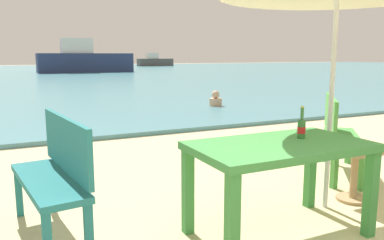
# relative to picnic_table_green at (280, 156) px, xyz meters

# --- Properties ---
(sea_water) EXTENTS (120.00, 50.00, 0.08)m
(sea_water) POSITION_rel_picnic_table_green_xyz_m (0.51, 29.13, -0.61)
(sea_water) COLOR teal
(sea_water) RESTS_ON ground_plane
(picnic_table_green) EXTENTS (1.40, 0.80, 0.76)m
(picnic_table_green) POSITION_rel_picnic_table_green_xyz_m (0.00, 0.00, 0.00)
(picnic_table_green) COLOR #3D8C42
(picnic_table_green) RESTS_ON ground_plane
(beer_bottle_amber) EXTENTS (0.07, 0.07, 0.26)m
(beer_bottle_amber) POSITION_rel_picnic_table_green_xyz_m (0.26, 0.06, 0.20)
(beer_bottle_amber) COLOR #2D662D
(beer_bottle_amber) RESTS_ON picnic_table_green
(side_table_wood) EXTENTS (0.44, 0.44, 0.54)m
(side_table_wood) POSITION_rel_picnic_table_green_xyz_m (1.15, 0.27, -0.30)
(side_table_wood) COLOR tan
(side_table_wood) RESTS_ON ground_plane
(bench_teal_center) EXTENTS (0.51, 1.24, 0.95)m
(bench_teal_center) POSITION_rel_picnic_table_green_xyz_m (-1.59, 0.79, -0.11)
(bench_teal_center) COLOR #237275
(bench_teal_center) RESTS_ON ground_plane
(bench_green_right) EXTENTS (1.05, 1.15, 0.95)m
(bench_green_right) POSITION_rel_picnic_table_green_xyz_m (1.65, 0.99, -0.11)
(bench_green_right) COLOR #4C9E47
(bench_green_right) RESTS_ON ground_plane
(swimmer_person) EXTENTS (0.34, 0.34, 0.41)m
(swimmer_person) POSITION_rel_picnic_table_green_xyz_m (3.18, 6.75, -0.41)
(swimmer_person) COLOR tan
(swimmer_person) RESTS_ON sea_water
(boat_barge) EXTENTS (4.41, 1.20, 1.61)m
(boat_barge) POSITION_rel_picnic_table_green_xyz_m (15.05, 43.59, 0.01)
(boat_barge) COLOR #4C4C4C
(boat_barge) RESTS_ON sea_water
(boat_sailboat) EXTENTS (7.24, 1.97, 2.63)m
(boat_sailboat) POSITION_rel_picnic_table_green_xyz_m (3.86, 29.28, 0.38)
(boat_sailboat) COLOR navy
(boat_sailboat) RESTS_ON sea_water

